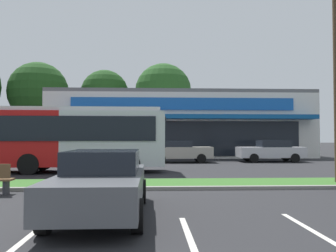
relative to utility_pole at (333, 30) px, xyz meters
The scene contains 11 objects.
grass_median 8.26m from the utility_pole, behind, with size 56.00×2.20×0.12m, color #386B28.
curb_lip 8.31m from the utility_pole, behind, with size 56.00×0.24×0.12m, color gray.
storefront_building 21.97m from the utility_pole, 100.95° to the left, with size 23.05×11.55×5.85m.
tree_left 37.97m from the utility_pole, 123.29° to the left, with size 7.34×7.34×11.10m.
tree_mid_left 35.44m from the utility_pole, 111.20° to the left, with size 6.10×6.10×10.45m.
tree_mid 32.76m from the utility_pole, 99.28° to the left, with size 7.21×7.21×11.20m.
utility_pole is the anchor object (origin of this frame).
city_bus 13.52m from the utility_pole, 155.44° to the left, with size 11.27×2.82×3.25m.
car_0 14.05m from the utility_pole, 111.40° to the left, with size 4.47×1.95×1.51m.
car_1 10.50m from the utility_pole, 149.08° to the right, with size 1.91×4.79×1.46m.
car_2 13.56m from the utility_pole, 81.57° to the left, with size 4.69×1.97×1.54m.
Camera 1 is at (-0.86, 0.88, 1.76)m, focal length 37.97 mm.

